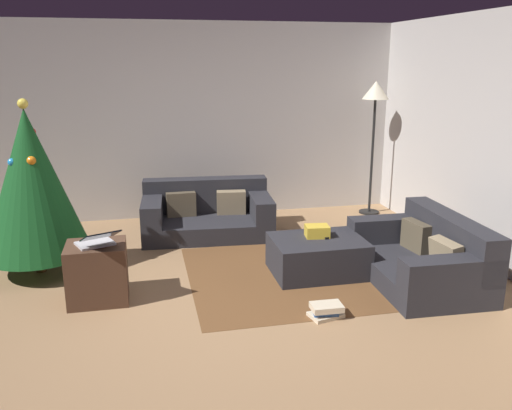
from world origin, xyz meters
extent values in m
plane|color=#93704C|center=(0.00, 0.00, 0.00)|extent=(6.40, 6.40, 0.00)
cube|color=#BCB7B2|center=(0.00, 3.14, 1.30)|extent=(6.40, 0.12, 2.60)
cube|color=#26262B|center=(0.33, 2.15, 0.11)|extent=(1.62, 1.02, 0.22)
cube|color=#26262B|center=(0.36, 2.48, 0.43)|extent=(1.58, 0.35, 0.43)
cube|color=#26262B|center=(0.99, 2.10, 0.35)|extent=(0.30, 0.93, 0.27)
cube|color=#26262B|center=(-0.33, 2.20, 0.35)|extent=(0.30, 0.93, 0.27)
cube|color=#8C7A5B|center=(0.65, 2.26, 0.37)|extent=(0.37, 0.18, 0.31)
cube|color=brown|center=(0.03, 2.31, 0.37)|extent=(0.36, 0.14, 0.30)
cube|color=#26262B|center=(2.15, 0.30, 0.10)|extent=(0.96, 1.53, 0.20)
cube|color=#26262B|center=(2.48, 0.29, 0.43)|extent=(0.29, 1.51, 0.44)
cube|color=#26262B|center=(2.13, -0.33, 0.34)|extent=(0.91, 0.27, 0.26)
cube|color=#26262B|center=(2.17, 0.93, 0.34)|extent=(0.91, 0.27, 0.26)
cube|color=#8C7A5B|center=(2.27, -0.01, 0.35)|extent=(0.20, 0.37, 0.31)
cube|color=brown|center=(2.29, 0.59, 0.35)|extent=(0.16, 0.37, 0.30)
cube|color=#26262B|center=(1.27, 0.69, 0.18)|extent=(0.92, 0.70, 0.37)
cube|color=gold|center=(1.28, 0.76, 0.42)|extent=(0.26, 0.21, 0.12)
cube|color=black|center=(1.34, 0.73, 0.38)|extent=(0.08, 0.17, 0.02)
cylinder|color=brown|center=(-1.49, 1.34, 0.10)|extent=(0.10, 0.10, 0.21)
cone|color=#144C1E|center=(-1.49, 1.34, 0.94)|extent=(1.04, 1.04, 1.46)
sphere|color=#CC33BF|center=(-1.48, 1.55, 1.00)|extent=(0.06, 0.06, 0.06)
sphere|color=#2699E5|center=(-1.63, 1.24, 1.17)|extent=(0.08, 0.08, 0.08)
sphere|color=red|center=(-1.46, 1.70, 0.51)|extent=(0.08, 0.08, 0.08)
sphere|color=#CC33BF|center=(-1.56, 1.44, 1.32)|extent=(0.06, 0.06, 0.06)
sphere|color=red|center=(-1.46, 1.41, 1.43)|extent=(0.08, 0.08, 0.08)
sphere|color=orange|center=(-1.44, 1.18, 1.18)|extent=(0.09, 0.09, 0.09)
sphere|color=#F2D84C|center=(-1.49, 1.34, 1.70)|extent=(0.10, 0.10, 0.10)
cube|color=#4C3323|center=(-0.87, 0.50, 0.27)|extent=(0.52, 0.44, 0.53)
cube|color=silver|center=(-0.87, 0.50, 0.54)|extent=(0.37, 0.34, 0.02)
cube|color=black|center=(-0.80, 0.35, 0.66)|extent=(0.36, 0.32, 0.11)
cube|color=beige|center=(1.03, -0.25, 0.02)|extent=(0.31, 0.25, 0.03)
cube|color=#2D5193|center=(1.02, -0.24, 0.05)|extent=(0.23, 0.20, 0.04)
cube|color=beige|center=(1.03, -0.26, 0.10)|extent=(0.27, 0.18, 0.05)
cylinder|color=black|center=(2.71, 2.65, 0.01)|extent=(0.28, 0.28, 0.02)
cylinder|color=black|center=(2.71, 2.65, 0.80)|extent=(0.04, 0.04, 1.59)
cone|color=beige|center=(2.71, 2.65, 1.71)|extent=(0.36, 0.36, 0.24)
cube|color=brown|center=(1.27, 0.69, 0.00)|extent=(2.60, 2.00, 0.01)
camera|label=1|loc=(-0.43, -4.15, 2.10)|focal=37.49mm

